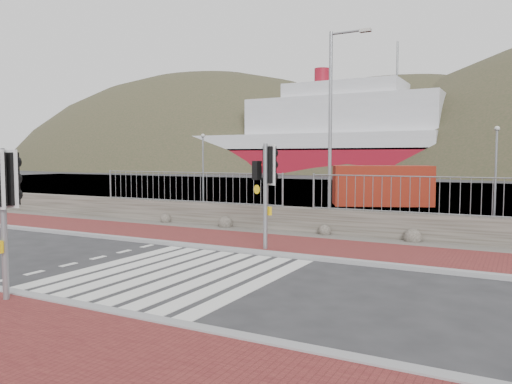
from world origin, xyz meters
The scene contains 15 objects.
ground centered at (0.00, 0.00, 0.00)m, with size 220.00×220.00×0.00m, color #28282B.
sidewalk_far centered at (0.00, 4.50, 0.04)m, with size 40.00×3.00×0.08m, color maroon.
kerb_near centered at (0.00, -3.00, 0.05)m, with size 40.00×0.25×0.12m, color gray.
kerb_far centered at (0.00, 3.00, 0.05)m, with size 40.00×0.25×0.12m, color gray.
zebra_crossing centered at (0.00, 0.00, 0.01)m, with size 4.62×5.60×0.01m.
gravel_strip centered at (0.00, 6.50, 0.03)m, with size 40.00×1.50×0.06m, color #59544C.
stone_wall centered at (0.00, 7.30, 0.45)m, with size 40.00×0.60×0.90m, color #49443C.
railing centered at (0.00, 7.15, 1.82)m, with size 18.07×0.07×1.22m.
quay centered at (0.00, 27.90, 0.00)m, with size 120.00×40.00×0.50m, color #4C4C4F.
water centered at (0.00, 62.90, 0.00)m, with size 220.00×50.00×0.05m, color #3F4C54.
ferry centered at (-24.65, 67.90, 5.36)m, with size 50.00×16.00×20.00m.
traffic_signal_near centered at (-1.37, -3.37, 2.08)m, with size 0.43×0.29×2.89m.
traffic_signal_far centered at (0.54, 3.47, 2.25)m, with size 0.76×0.49×3.11m.
streetlight centered at (0.97, 8.10, 4.05)m, with size 1.53×0.21×7.21m.
shipping_container centered at (0.08, 18.93, 1.12)m, with size 5.36×2.23×2.23m, color maroon.
Camera 1 is at (7.04, -9.24, 2.72)m, focal length 35.00 mm.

